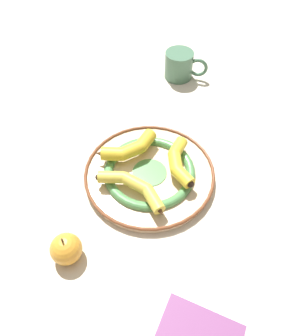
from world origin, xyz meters
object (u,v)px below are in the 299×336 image
Objects in this scene: coffee_mug at (180,65)px; apple at (66,249)px; banana_b at (129,149)px; decorative_bowl at (150,173)px; banana_a at (135,187)px; banana_c at (178,161)px.

coffee_mug is 0.72m from apple.
apple is (0.34, -0.64, -0.01)m from coffee_mug.
banana_b is 1.37× the size of coffee_mug.
decorative_bowl is 4.17× the size of apple.
decorative_bowl is 0.45m from coffee_mug.
banana_a is at bearing -92.23° from coffee_mug.
banana_c is (0.00, 0.14, 0.00)m from banana_a.
banana_a is 0.12m from banana_b.
coffee_mug reaches higher than decorative_bowl.
coffee_mug is 1.56× the size of apple.
coffee_mug reaches higher than apple.
banana_b is 0.42m from coffee_mug.
apple is (0.14, -0.27, -0.02)m from banana_b.
banana_c is 0.43m from coffee_mug.
banana_c is 0.35m from apple.
apple is at bearing -51.96° from banana_c.
coffee_mug is at bearing 128.34° from decorative_bowl.
apple is at bearing -100.15° from coffee_mug.
banana_a is at bearing -110.47° from banana_b.
decorative_bowl is 2.36× the size of banana_c.
banana_b is (-0.08, -0.01, 0.04)m from decorative_bowl.
banana_c reaches higher than banana_a.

